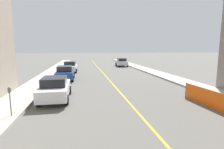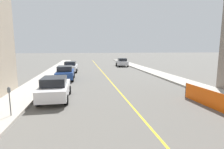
# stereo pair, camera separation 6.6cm
# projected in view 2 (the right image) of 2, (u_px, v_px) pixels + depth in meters

# --- Properties ---
(lane_stripe) EXTENTS (0.12, 62.83, 0.01)m
(lane_stripe) POSITION_uv_depth(u_px,v_px,m) (107.00, 78.00, 20.98)
(lane_stripe) COLOR gold
(lane_stripe) RESTS_ON ground_plane
(sidewalk_left) EXTENTS (2.30, 62.83, 0.17)m
(sidewalk_left) POSITION_uv_depth(u_px,v_px,m) (44.00, 79.00, 19.76)
(sidewalk_left) COLOR #ADA89E
(sidewalk_left) RESTS_ON ground_plane
(sidewalk_right) EXTENTS (2.30, 62.83, 0.17)m
(sidewalk_right) POSITION_uv_depth(u_px,v_px,m) (164.00, 76.00, 22.18)
(sidewalk_right) COLOR #ADA89E
(sidewalk_right) RESTS_ON ground_plane
(safety_mesh_fence) EXTENTS (0.33, 6.13, 1.05)m
(safety_mesh_fence) POSITION_uv_depth(u_px,v_px,m) (220.00, 102.00, 9.72)
(safety_mesh_fence) COLOR #EF560C
(safety_mesh_fence) RESTS_ON ground_plane
(parked_car_curb_near) EXTENTS (1.94, 4.32, 1.59)m
(parked_car_curb_near) POSITION_uv_depth(u_px,v_px,m) (55.00, 88.00, 11.98)
(parked_car_curb_near) COLOR silver
(parked_car_curb_near) RESTS_ON ground_plane
(parked_car_curb_mid) EXTENTS (1.94, 4.33, 1.59)m
(parked_car_curb_mid) POSITION_uv_depth(u_px,v_px,m) (65.00, 73.00, 19.45)
(parked_car_curb_mid) COLOR navy
(parked_car_curb_mid) RESTS_ON ground_plane
(parked_car_curb_far) EXTENTS (1.99, 4.38, 1.59)m
(parked_car_curb_far) POSITION_uv_depth(u_px,v_px,m) (71.00, 67.00, 26.04)
(parked_car_curb_far) COLOR silver
(parked_car_curb_far) RESTS_ON ground_plane
(parked_car_opposite_side) EXTENTS (2.02, 4.39, 1.59)m
(parked_car_opposite_side) POSITION_uv_depth(u_px,v_px,m) (122.00, 62.00, 34.61)
(parked_car_opposite_side) COLOR #B7B7BC
(parked_car_opposite_side) RESTS_ON ground_plane
(parking_meter_near_curb) EXTENTS (0.12, 0.11, 1.47)m
(parking_meter_near_curb) POSITION_uv_depth(u_px,v_px,m) (9.00, 96.00, 8.59)
(parking_meter_near_curb) COLOR #4C4C51
(parking_meter_near_curb) RESTS_ON sidewalk_left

